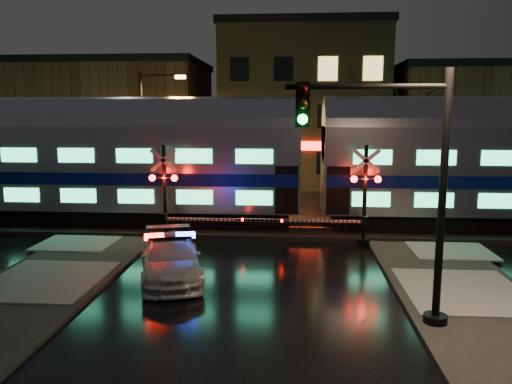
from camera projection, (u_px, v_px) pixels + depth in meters
The scene contains 12 objects.
ground at pixel (255, 261), 18.46m from camera, with size 120.00×120.00×0.00m, color black.
ballast at pixel (264, 228), 23.36m from camera, with size 90.00×4.20×0.24m, color black.
sidewalk_right at pixel (504, 337), 12.05m from camera, with size 4.00×20.00×0.12m, color #2D2D2D.
building_left at pixel (117, 125), 40.40m from camera, with size 14.00×10.00×9.00m, color brown.
building_mid at pixel (302, 109), 39.57m from camera, with size 12.00×11.00×11.50m, color brown.
building_right at pixel (471, 129), 38.34m from camera, with size 12.00×10.00×8.50m, color brown.
train at pixel (312, 158), 22.69m from camera, with size 51.00×3.12×5.92m.
police_car at pixel (171, 258), 16.45m from camera, with size 3.14×5.03×1.52m.
crossing_signal_right at pixel (356, 205), 20.17m from camera, with size 5.89×0.66×4.17m.
crossing_signal_left at pixel (173, 203), 20.73m from camera, with size 5.82×0.66×4.12m.
traffic_light at pixel (401, 194), 12.27m from camera, with size 4.19×0.73×6.48m.
streetlight at pixel (147, 132), 27.13m from camera, with size 2.55×0.27×7.61m.
Camera 1 is at (1.37, -17.78, 5.41)m, focal length 35.00 mm.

